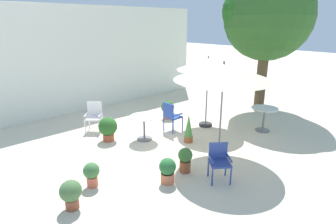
% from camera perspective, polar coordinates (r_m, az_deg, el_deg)
% --- Properties ---
extents(ground_plane, '(60.00, 60.00, 0.00)m').
position_cam_1_polar(ground_plane, '(8.20, 1.08, -5.78)').
color(ground_plane, beige).
extents(villa_facade, '(10.11, 0.30, 3.93)m').
position_cam_1_polar(villa_facade, '(11.37, -15.15, 10.62)').
color(villa_facade, white).
rests_on(villa_facade, ground).
extents(shade_tree, '(3.33, 3.17, 5.11)m').
position_cam_1_polar(shade_tree, '(11.10, 19.91, 18.18)').
color(shade_tree, brown).
rests_on(shade_tree, ground).
extents(patio_umbrella_0, '(2.38, 2.38, 2.45)m').
position_cam_1_polar(patio_umbrella_0, '(6.73, 11.39, 8.01)').
color(patio_umbrella_0, '#2D2D2D').
rests_on(patio_umbrella_0, ground).
extents(patio_umbrella_1, '(1.96, 1.96, 2.32)m').
position_cam_1_polar(patio_umbrella_1, '(8.87, 8.28, 9.65)').
color(patio_umbrella_1, '#2D2D2D').
rests_on(patio_umbrella_1, ground).
extents(cafe_table_0, '(0.83, 0.83, 0.73)m').
position_cam_1_polar(cafe_table_0, '(8.08, -4.96, -2.29)').
color(cafe_table_0, silver).
rests_on(cafe_table_0, ground).
extents(cafe_table_1, '(0.81, 0.81, 0.77)m').
position_cam_1_polar(cafe_table_1, '(9.20, 19.21, -0.56)').
color(cafe_table_1, silver).
rests_on(cafe_table_1, ground).
extents(patio_chair_0, '(0.65, 0.65, 0.92)m').
position_cam_1_polar(patio_chair_0, '(9.04, -15.00, -0.56)').
color(patio_chair_0, white).
rests_on(patio_chair_0, ground).
extents(patio_chair_1, '(0.60, 0.60, 0.82)m').
position_cam_1_polar(patio_chair_1, '(6.18, 10.49, -9.55)').
color(patio_chair_1, '#2D428E').
rests_on(patio_chair_1, ground).
extents(patio_chair_2, '(0.45, 0.49, 0.94)m').
position_cam_1_polar(patio_chair_2, '(8.66, 0.64, -0.59)').
color(patio_chair_2, '#2541A0').
rests_on(patio_chair_2, ground).
extents(potted_plant_0, '(0.48, 0.46, 0.66)m').
position_cam_1_polar(potted_plant_0, '(9.88, -0.09, 0.71)').
color(potted_plant_0, '#B7563E').
rests_on(potted_plant_0, ground).
extents(potted_plant_1, '(0.34, 0.34, 0.54)m').
position_cam_1_polar(potted_plant_1, '(6.13, -15.50, -12.03)').
color(potted_plant_1, '#D0614A').
rests_on(potted_plant_1, ground).
extents(potted_plant_2, '(0.34, 0.34, 0.59)m').
position_cam_1_polar(potted_plant_2, '(6.44, 3.57, -9.60)').
color(potted_plant_2, brown).
rests_on(potted_plant_2, ground).
extents(potted_plant_3, '(0.40, 0.40, 0.58)m').
position_cam_1_polar(potted_plant_3, '(5.56, -19.41, -15.48)').
color(potted_plant_3, brown).
rests_on(potted_plant_3, ground).
extents(potted_plant_4, '(0.37, 0.37, 0.57)m').
position_cam_1_polar(potted_plant_4, '(6.04, -0.10, -11.81)').
color(potted_plant_4, '#CA6E4A').
rests_on(potted_plant_4, ground).
extents(potted_plant_5, '(0.54, 0.54, 0.71)m').
position_cam_1_polar(potted_plant_5, '(8.20, -12.30, -3.20)').
color(potted_plant_5, '#B14E33').
rests_on(potted_plant_5, ground).
extents(potted_plant_6, '(0.26, 0.26, 0.85)m').
position_cam_1_polar(potted_plant_6, '(7.94, 4.26, -3.46)').
color(potted_plant_6, '#A3552D').
rests_on(potted_plant_6, ground).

